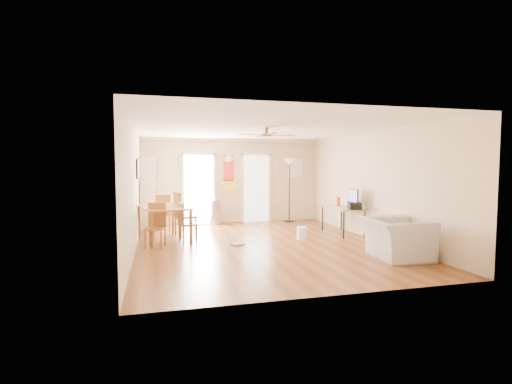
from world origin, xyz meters
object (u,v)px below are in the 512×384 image
object	(u,v)px
dining_chair_right_b	(188,222)
torchiere_lamp	(289,190)
dining_chair_far	(161,213)
trash_can	(215,212)
wastebasket_a	(302,233)
dining_chair_right_a	(185,214)
dining_chair_near	(155,226)
dining_table	(163,223)
computer_desk	(342,221)
bookshelf	(148,194)
armchair	(397,239)
printer	(355,206)

from	to	relation	value
dining_chair_right_b	torchiere_lamp	size ratio (longest dim) A/B	0.46
dining_chair_far	trash_can	world-z (taller)	dining_chair_far
dining_chair_far	wastebasket_a	world-z (taller)	dining_chair_far
dining_chair_right_a	dining_chair_far	world-z (taller)	dining_chair_right_a
dining_chair_near	wastebasket_a	distance (m)	3.45
trash_can	dining_chair_near	bearing A→B (deg)	-120.56
dining_chair_near	trash_can	world-z (taller)	dining_chair_near
dining_table	wastebasket_a	world-z (taller)	dining_table
torchiere_lamp	computer_desk	world-z (taller)	torchiere_lamp
bookshelf	computer_desk	size ratio (longest dim) A/B	1.53
bookshelf	computer_desk	xyz separation A→B (m)	(4.91, -2.03, -0.65)
trash_can	computer_desk	world-z (taller)	trash_can
computer_desk	trash_can	bearing A→B (deg)	140.41
wastebasket_a	dining_chair_right_b	bearing A→B (deg)	171.64
bookshelf	trash_can	xyz separation A→B (m)	(1.94, 0.42, -0.62)
dining_chair_near	torchiere_lamp	xyz separation A→B (m)	(4.09, 2.89, 0.52)
dining_table	trash_can	distance (m)	2.69
dining_chair_right_a	dining_chair_near	bearing A→B (deg)	134.12
dining_chair_far	computer_desk	size ratio (longest dim) A/B	0.77
computer_desk	torchiere_lamp	bearing A→B (deg)	104.53
computer_desk	bookshelf	bearing A→B (deg)	157.48
dining_chair_right_b	armchair	bearing A→B (deg)	-140.41
bookshelf	dining_table	bearing A→B (deg)	-89.05
dining_chair_far	trash_can	xyz separation A→B (m)	(1.61, 0.87, -0.12)
dining_chair_near	torchiere_lamp	size ratio (longest dim) A/B	0.48
printer	wastebasket_a	xyz separation A→B (m)	(-1.35, 0.10, -0.64)
bookshelf	printer	size ratio (longest dim) A/B	5.98
torchiere_lamp	dining_chair_right_b	bearing A→B (deg)	-144.72
trash_can	torchiere_lamp	world-z (taller)	torchiere_lamp
dining_chair_far	wastebasket_a	size ratio (longest dim) A/B	3.45
dining_chair_right_a	printer	bearing A→B (deg)	-121.85
bookshelf	wastebasket_a	distance (m)	4.44
computer_desk	armchair	world-z (taller)	armchair
torchiere_lamp	printer	bearing A→B (deg)	-76.41
computer_desk	wastebasket_a	xyz separation A→B (m)	(-1.28, -0.38, -0.20)
dining_chair_right_a	torchiere_lamp	xyz separation A→B (m)	(3.36, 1.65, 0.45)
trash_can	printer	world-z (taller)	printer
armchair	computer_desk	bearing A→B (deg)	0.07
dining_chair_right_b	torchiere_lamp	distance (m)	4.15
bookshelf	armchair	bearing A→B (deg)	-56.19
bookshelf	dining_chair_right_a	bearing A→B (deg)	-65.50
dining_chair_far	armchair	bearing A→B (deg)	116.08
bookshelf	dining_chair_far	world-z (taller)	bookshelf
dining_chair_far	armchair	distance (m)	6.07
bookshelf	dining_chair_near	world-z (taller)	bookshelf
armchair	dining_chair_right_a	bearing A→B (deg)	52.85
dining_chair_near	armchair	distance (m)	4.98
dining_chair_right_b	printer	xyz separation A→B (m)	(4.05, -0.50, 0.32)
dining_chair_far	printer	distance (m)	5.10
dining_chair_near	torchiere_lamp	bearing A→B (deg)	50.61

